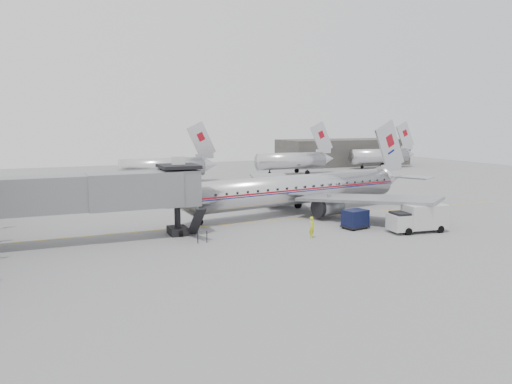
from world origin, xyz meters
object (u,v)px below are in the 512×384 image
ramp_worker (312,227)px  airliner (303,189)px  service_van (418,218)px  baggage_cart_navy (355,219)px

ramp_worker → airliner: bearing=26.2°
airliner → service_van: (4.89, -13.30, -1.30)m
service_van → ramp_worker: bearing=176.6°
airliner → ramp_worker: bearing=-125.0°
airliner → service_van: bearing=-79.9°
airliner → ramp_worker: size_ratio=17.31×
baggage_cart_navy → ramp_worker: ramp_worker is taller
service_van → baggage_cart_navy: (-4.53, 3.55, -0.38)m
service_van → ramp_worker: service_van is taller
ramp_worker → baggage_cart_navy: bearing=-21.8°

